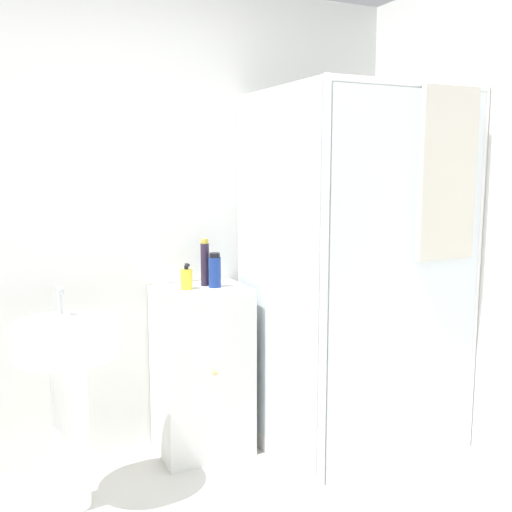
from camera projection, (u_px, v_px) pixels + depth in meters
wall_back at (105, 224)px, 3.12m from camera, size 6.40×0.06×2.50m
shower_enclosure at (350, 361)px, 3.20m from camera, size 0.93×0.96×1.93m
vanity_cabinet at (202, 370)px, 3.23m from camera, size 0.48×0.39×0.91m
sink at (68, 372)px, 2.66m from camera, size 0.47×0.47×1.00m
soap_dispenser at (186, 279)px, 3.11m from camera, size 0.06×0.06×0.14m
shampoo_bottle_tall_black at (205, 263)px, 3.20m from camera, size 0.05×0.05×0.25m
shampoo_bottle_blue at (215, 271)px, 3.16m from camera, size 0.07×0.07×0.18m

